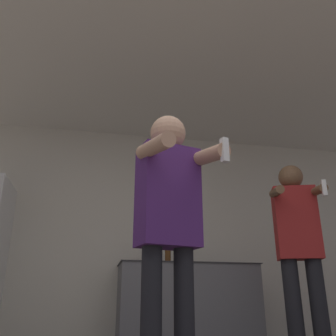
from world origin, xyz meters
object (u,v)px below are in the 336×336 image
Objects in this scene: person_woman_foreground at (169,214)px; bottle_dark_rum at (179,255)px; bottle_amber_bourbon at (147,253)px; bottle_red_label at (168,253)px; person_man_side at (299,245)px.

bottle_dark_rum is at bearing 75.53° from person_woman_foreground.
person_woman_foreground reaches higher than bottle_amber_bourbon.
bottle_amber_bourbon reaches higher than bottle_dark_rum.
person_woman_foreground is at bearing -94.06° from bottle_amber_bourbon.
bottle_red_label is at bearing 180.00° from bottle_dark_rum.
person_woman_foreground is 0.92× the size of person_man_side.
bottle_red_label is 0.17× the size of person_woman_foreground.
bottle_dark_rum is 1.27m from person_man_side.
bottle_amber_bourbon is at bearing 144.97° from person_man_side.
person_woman_foreground reaches higher than bottle_red_label.
bottle_dark_rum is at bearing 0.00° from bottle_amber_bourbon.
person_woman_foreground is at bearing -104.47° from bottle_dark_rum.
person_man_side reaches higher than bottle_amber_bourbon.
person_woman_foreground is at bearing -144.17° from person_man_side.
bottle_dark_rum is 0.94× the size of bottle_amber_bourbon.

